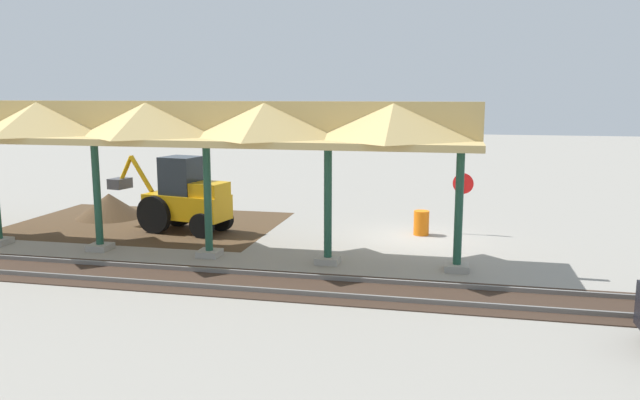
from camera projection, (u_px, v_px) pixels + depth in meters
name	position (u px, v px, depth m)	size (l,w,h in m)	color
ground_plane	(413.00, 239.00, 22.24)	(120.00, 120.00, 0.00)	gray
dirt_work_zone	(147.00, 224.00, 24.80)	(10.34, 7.00, 0.01)	#4C3823
platform_canopy	(93.00, 123.00, 19.99)	(24.34, 3.20, 4.90)	#9E998E
rail_tracks	(396.00, 292.00, 16.17)	(60.00, 2.58, 0.15)	slate
stop_sign	(463.00, 190.00, 22.78)	(0.75, 0.19, 2.26)	gray
backhoe	(184.00, 198.00, 23.28)	(5.15, 2.27, 2.82)	orange
dirt_mound	(110.00, 217.00, 26.15)	(5.52, 5.52, 2.02)	#4C3823
traffic_barrel	(421.00, 223.00, 22.81)	(0.56, 0.56, 0.90)	orange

